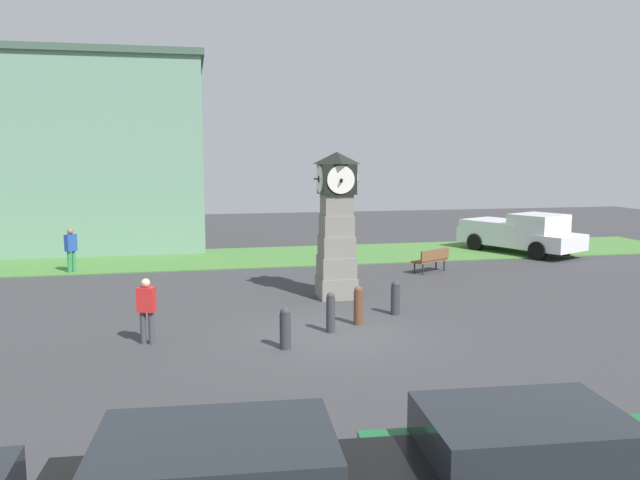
% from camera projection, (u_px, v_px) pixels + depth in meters
% --- Properties ---
extents(ground_plane, '(66.46, 66.46, 0.00)m').
position_uv_depth(ground_plane, '(334.00, 334.00, 15.49)').
color(ground_plane, '#38383A').
extents(clock_tower, '(1.41, 1.36, 4.52)m').
position_uv_depth(clock_tower, '(337.00, 227.00, 19.26)').
color(clock_tower, gray).
rests_on(clock_tower, ground_plane).
extents(bollard_near_tower, '(0.26, 0.26, 0.97)m').
position_uv_depth(bollard_near_tower, '(285.00, 328.00, 14.27)').
color(bollard_near_tower, '#333338').
rests_on(bollard_near_tower, ground_plane).
extents(bollard_mid_row, '(0.22, 0.22, 1.03)m').
position_uv_depth(bollard_mid_row, '(331.00, 312.00, 15.60)').
color(bollard_mid_row, '#333338').
rests_on(bollard_mid_row, ground_plane).
extents(bollard_far_row, '(0.24, 0.24, 1.03)m').
position_uv_depth(bollard_far_row, '(358.00, 305.00, 16.31)').
color(bollard_far_row, brown).
rests_on(bollard_far_row, ground_plane).
extents(bollard_end_row, '(0.26, 0.26, 0.96)m').
position_uv_depth(bollard_end_row, '(395.00, 297.00, 17.36)').
color(bollard_end_row, '#333338').
rests_on(bollard_end_row, ground_plane).
extents(car_by_building, '(4.36, 2.14, 1.44)m').
position_uv_depth(car_by_building, '(540.00, 467.00, 7.38)').
color(car_by_building, '#19602D').
rests_on(car_by_building, ground_plane).
extents(pickup_truck, '(4.28, 5.90, 1.85)m').
position_uv_depth(pickup_truck, '(520.00, 233.00, 28.27)').
color(pickup_truck, silver).
rests_on(pickup_truck, ground_plane).
extents(bench, '(1.66, 1.24, 0.90)m').
position_uv_depth(bench, '(432.00, 259.00, 23.65)').
color(bench, brown).
rests_on(bench, ground_plane).
extents(pedestrian_near_bench, '(0.46, 0.35, 1.57)m').
position_uv_depth(pedestrian_near_bench, '(147.00, 307.00, 14.58)').
color(pedestrian_near_bench, '#3F3F47').
rests_on(pedestrian_near_bench, ground_plane).
extents(pedestrian_crossing_lot, '(0.45, 0.45, 1.71)m').
position_uv_depth(pedestrian_crossing_lot, '(71.00, 248.00, 23.42)').
color(pedestrian_crossing_lot, '#338C4C').
rests_on(pedestrian_crossing_lot, ground_plane).
extents(warehouse_blue_far, '(10.59, 10.24, 9.02)m').
position_uv_depth(warehouse_blue_far, '(98.00, 153.00, 31.23)').
color(warehouse_blue_far, gray).
rests_on(warehouse_blue_far, ground_plane).
extents(grass_verge_far, '(39.88, 5.42, 0.04)m').
position_uv_depth(grass_verge_far, '(258.00, 257.00, 27.19)').
color(grass_verge_far, '#477A38').
rests_on(grass_verge_far, ground_plane).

